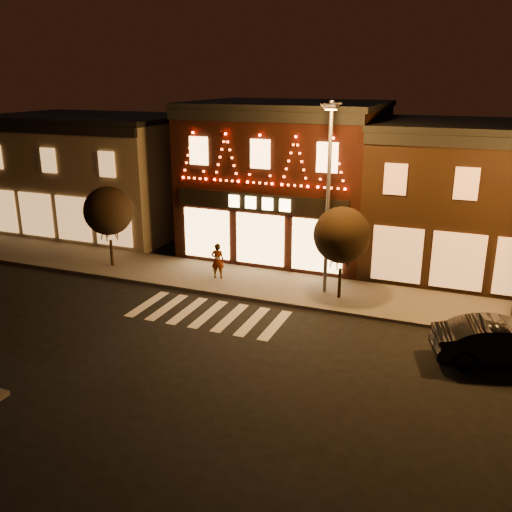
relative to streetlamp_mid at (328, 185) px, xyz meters
The scene contains 10 objects.
ground 10.14m from the streetlamp_mid, 117.19° to the right, with size 120.00×120.00×0.00m, color black.
sidewalk_far 5.44m from the streetlamp_mid, behind, with size 44.00×4.00×0.15m, color #47423D.
building_left 18.16m from the streetlamp_mid, 159.94° to the left, with size 12.20×8.28×7.30m.
building_pulp 7.43m from the streetlamp_mid, 122.86° to the left, with size 10.20×8.34×8.30m.
building_right_a 8.40m from the streetlamp_mid, 48.45° to the left, with size 9.20×8.28×7.50m.
streetlamp_mid is the anchor object (origin of this frame).
tree_left 11.55m from the streetlamp_mid, behind, with size 2.48×2.48×4.15m.
tree_right 2.23m from the streetlamp_mid, 17.25° to the right, with size 2.47×2.47×4.13m.
dark_sedan 9.43m from the streetlamp_mid, 27.42° to the right, with size 1.66×4.77×1.57m, color black.
pedestrian 6.77m from the streetlamp_mid, behind, with size 0.64×0.42×1.76m, color gray.
Camera 1 is at (9.98, -15.54, 9.59)m, focal length 39.45 mm.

